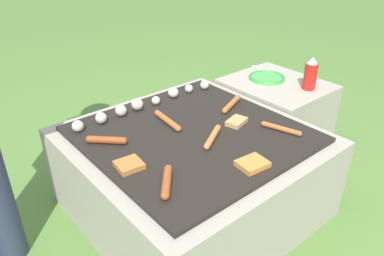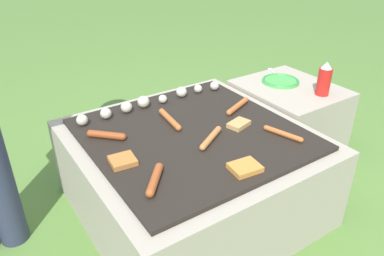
{
  "view_description": "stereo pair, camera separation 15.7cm",
  "coord_description": "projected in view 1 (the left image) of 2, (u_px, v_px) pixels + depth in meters",
  "views": [
    {
      "loc": [
        -0.89,
        -1.05,
        1.18
      ],
      "look_at": [
        0.0,
        0.0,
        0.42
      ],
      "focal_mm": 35.0,
      "sensor_mm": 36.0,
      "label": 1
    },
    {
      "loc": [
        -0.76,
        -1.15,
        1.18
      ],
      "look_at": [
        0.0,
        0.0,
        0.42
      ],
      "focal_mm": 35.0,
      "sensor_mm": 36.0,
      "label": 2
    }
  ],
  "objects": [
    {
      "name": "bread_slice_left",
      "position": [
        129.0,
        165.0,
        1.35
      ],
      "size": [
        0.1,
        0.1,
        0.02
      ],
      "color": "#B27033",
      "rests_on": "grill"
    },
    {
      "name": "plate_colorful",
      "position": [
        267.0,
        77.0,
        2.12
      ],
      "size": [
        0.2,
        0.2,
        0.02
      ],
      "color": "#4CB24C",
      "rests_on": "side_ledge"
    },
    {
      "name": "sausage_front_center",
      "position": [
        281.0,
        129.0,
        1.59
      ],
      "size": [
        0.07,
        0.18,
        0.02
      ],
      "color": "#B7602D",
      "rests_on": "grill"
    },
    {
      "name": "sausage_back_left",
      "position": [
        167.0,
        120.0,
        1.65
      ],
      "size": [
        0.05,
        0.21,
        0.03
      ],
      "color": "#B7602D",
      "rests_on": "grill"
    },
    {
      "name": "ground_plane",
      "position": [
        192.0,
        205.0,
        1.78
      ],
      "size": [
        14.0,
        14.0,
        0.0
      ],
      "primitive_type": "plane",
      "color": "#567F38"
    },
    {
      "name": "fork_utensil",
      "position": [
        258.0,
        70.0,
        2.24
      ],
      "size": [
        0.09,
        0.16,
        0.01
      ],
      "color": "silver",
      "rests_on": "side_ledge"
    },
    {
      "name": "mushroom_row",
      "position": [
        143.0,
        103.0,
        1.77
      ],
      "size": [
        0.76,
        0.07,
        0.06
      ],
      "color": "beige",
      "rests_on": "grill"
    },
    {
      "name": "side_ledge",
      "position": [
        274.0,
        115.0,
        2.16
      ],
      "size": [
        0.46,
        0.53,
        0.4
      ],
      "color": "#A89E8C",
      "rests_on": "ground_plane"
    },
    {
      "name": "bread_slice_center",
      "position": [
        252.0,
        164.0,
        1.36
      ],
      "size": [
        0.12,
        0.1,
        0.02
      ],
      "color": "#D18438",
      "rests_on": "grill"
    },
    {
      "name": "condiment_bottle",
      "position": [
        310.0,
        74.0,
        1.95
      ],
      "size": [
        0.07,
        0.07,
        0.17
      ],
      "color": "red",
      "rests_on": "side_ledge"
    },
    {
      "name": "sausage_mid_left",
      "position": [
        231.0,
        104.0,
        1.8
      ],
      "size": [
        0.18,
        0.09,
        0.03
      ],
      "color": "#B7602D",
      "rests_on": "grill"
    },
    {
      "name": "sausage_back_center",
      "position": [
        213.0,
        137.0,
        1.52
      ],
      "size": [
        0.17,
        0.11,
        0.03
      ],
      "color": "#C6753D",
      "rests_on": "grill"
    },
    {
      "name": "sausage_front_right",
      "position": [
        167.0,
        182.0,
        1.26
      ],
      "size": [
        0.13,
        0.14,
        0.03
      ],
      "color": "#A34C23",
      "rests_on": "grill"
    },
    {
      "name": "sausage_mid_right",
      "position": [
        106.0,
        140.0,
        1.5
      ],
      "size": [
        0.13,
        0.13,
        0.03
      ],
      "color": "#93421E",
      "rests_on": "grill"
    },
    {
      "name": "grill",
      "position": [
        192.0,
        171.0,
        1.68
      ],
      "size": [
        0.96,
        0.96,
        0.4
      ],
      "color": "#A89E8C",
      "rests_on": "ground_plane"
    },
    {
      "name": "bread_slice_right",
      "position": [
        237.0,
        122.0,
        1.65
      ],
      "size": [
        0.11,
        0.09,
        0.02
      ],
      "color": "tan",
      "rests_on": "grill"
    }
  ]
}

